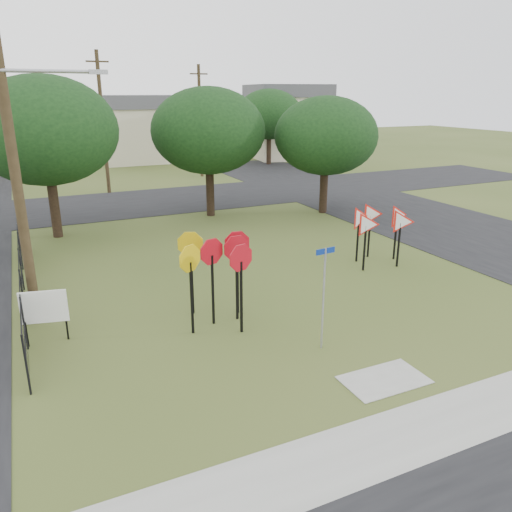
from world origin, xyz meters
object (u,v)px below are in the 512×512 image
Objects in this scene: stop_sign_cluster at (218,260)px; info_board at (44,309)px; yield_sign_cluster at (379,221)px; street_name_sign at (324,292)px.

info_board is at bearing 171.00° from stop_sign_cluster.
stop_sign_cluster reaches higher than yield_sign_cluster.
stop_sign_cluster is at bearing 125.60° from street_name_sign.
stop_sign_cluster is (-1.88, 2.63, 0.32)m from street_name_sign.
stop_sign_cluster is 1.73× the size of info_board.
info_board is (-4.68, 0.74, -0.93)m from stop_sign_cluster.
info_board is (-6.57, 3.37, -0.60)m from street_name_sign.
yield_sign_cluster is 1.94× the size of info_board.
info_board is (-12.27, -1.67, -0.70)m from yield_sign_cluster.
street_name_sign is 0.95× the size of yield_sign_cluster.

